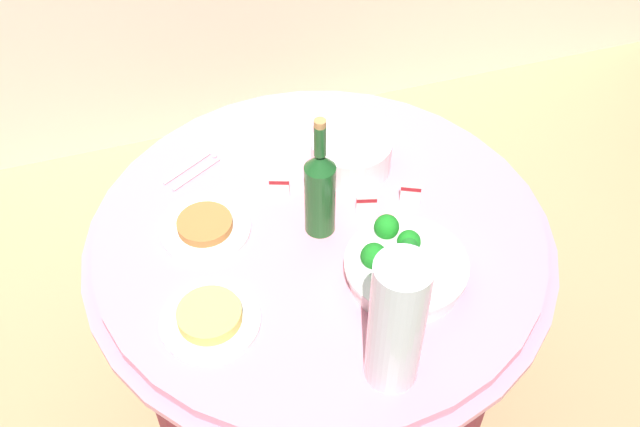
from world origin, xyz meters
The scene contains 12 objects.
ground_plane centered at (0.00, 0.00, 0.00)m, with size 6.00×6.00×0.00m, color tan.
buffet_table centered at (0.00, 0.00, 0.38)m, with size 1.16×1.16×0.74m.
broccoli_bowl centered at (0.13, -0.21, 0.78)m, with size 0.28×0.28×0.11m.
plate_stack centered at (0.14, 0.18, 0.79)m, with size 0.21×0.21×0.09m.
wine_bottle centered at (0.00, 0.00, 0.87)m, with size 0.07×0.07×0.34m.
decorative_fruit_vase centered at (0.02, -0.43, 0.89)m, with size 0.11×0.11×0.34m.
serving_tongs centered at (-0.25, 0.29, 0.74)m, with size 0.16×0.12×0.01m.
food_plate_peanuts centered at (-0.27, 0.08, 0.75)m, with size 0.22×0.22×0.03m.
food_plate_noodles centered at (-0.31, -0.19, 0.76)m, with size 0.22×0.22×0.04m.
label_placard_front centered at (0.24, 0.02, 0.77)m, with size 0.05×0.03×0.05m.
label_placard_mid centered at (-0.06, 0.14, 0.77)m, with size 0.05×0.02×0.05m.
label_placard_rear centered at (0.12, 0.01, 0.77)m, with size 0.05×0.02×0.05m.
Camera 1 is at (-0.36, -1.14, 2.06)m, focal length 40.82 mm.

